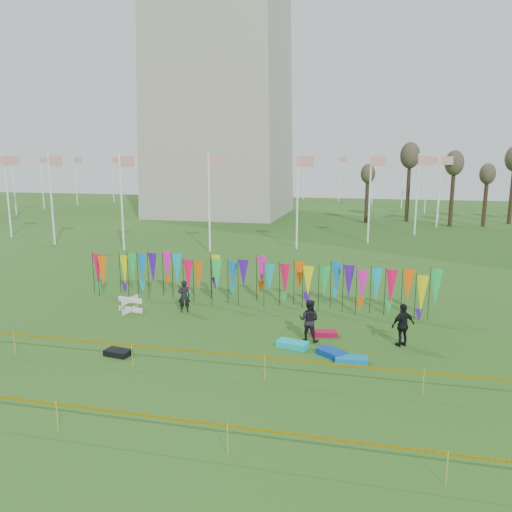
% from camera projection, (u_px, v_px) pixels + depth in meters
% --- Properties ---
extents(ground, '(160.00, 160.00, 0.00)m').
position_uv_depth(ground, '(203.00, 354.00, 19.47)').
color(ground, '#254C15').
rests_on(ground, ground).
extents(flagpole_ring, '(57.40, 56.16, 8.00)m').
position_uv_depth(flagpole_ring, '(222.00, 185.00, 67.70)').
color(flagpole_ring, white).
rests_on(flagpole_ring, ground).
extents(banner_row, '(18.64, 0.64, 2.38)m').
position_uv_depth(banner_row, '(253.00, 277.00, 25.83)').
color(banner_row, black).
rests_on(banner_row, ground).
extents(caution_tape_near, '(26.00, 0.02, 0.90)m').
position_uv_depth(caution_tape_near, '(181.00, 351.00, 17.77)').
color(caution_tape_near, '#E1B204').
rests_on(caution_tape_near, ground).
extents(caution_tape_far, '(26.00, 0.02, 0.90)m').
position_uv_depth(caution_tape_far, '(118.00, 413.00, 13.42)').
color(caution_tape_far, '#E1B204').
rests_on(caution_tape_far, ground).
extents(box_kite, '(0.71, 0.71, 0.78)m').
position_uv_depth(box_kite, '(130.00, 305.00, 24.74)').
color(box_kite, red).
rests_on(box_kite, ground).
extents(person_left, '(0.72, 0.63, 1.64)m').
position_uv_depth(person_left, '(184.00, 296.00, 24.68)').
color(person_left, black).
rests_on(person_left, ground).
extents(person_mid, '(0.94, 0.67, 1.79)m').
position_uv_depth(person_mid, '(309.00, 320.00, 20.78)').
color(person_mid, black).
rests_on(person_mid, ground).
extents(person_right, '(1.20, 1.07, 1.79)m').
position_uv_depth(person_right, '(403.00, 325.00, 20.18)').
color(person_right, black).
rests_on(person_right, ground).
extents(kite_bag_turquoise, '(1.35, 0.89, 0.25)m').
position_uv_depth(kite_bag_turquoise, '(292.00, 344.00, 20.19)').
color(kite_bag_turquoise, '#0DC8C7').
rests_on(kite_bag_turquoise, ground).
extents(kite_bag_blue, '(1.28, 1.17, 0.24)m').
position_uv_depth(kite_bag_blue, '(332.00, 353.00, 19.27)').
color(kite_bag_blue, '#0A3BA8').
rests_on(kite_bag_blue, ground).
extents(kite_bag_red, '(1.21, 0.71, 0.21)m').
position_uv_depth(kite_bag_red, '(324.00, 333.00, 21.52)').
color(kite_bag_red, '#B30B33').
rests_on(kite_bag_red, ground).
extents(kite_bag_black, '(1.05, 0.70, 0.23)m').
position_uv_depth(kite_bag_black, '(118.00, 353.00, 19.36)').
color(kite_bag_black, black).
rests_on(kite_bag_black, ground).
extents(kite_bag_teal, '(1.24, 0.68, 0.23)m').
position_uv_depth(kite_bag_teal, '(351.00, 360.00, 18.66)').
color(kite_bag_teal, '#0D78BB').
rests_on(kite_bag_teal, ground).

